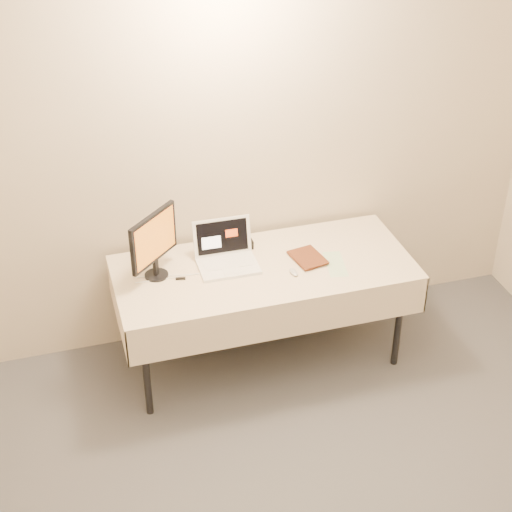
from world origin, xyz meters
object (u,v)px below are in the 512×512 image
object	(u,v)px
table	(264,275)
laptop	(226,254)
monitor	(154,241)
book	(296,247)

from	to	relation	value
table	laptop	distance (m)	0.27
laptop	monitor	bearing A→B (deg)	-175.71
monitor	book	distance (m)	0.88
table	book	bearing A→B (deg)	-5.59
laptop	table	bearing A→B (deg)	-26.58
monitor	book	size ratio (longest dim) A/B	1.80
monitor	book	xyz separation A→B (m)	(0.86, -0.11, -0.13)
table	monitor	world-z (taller)	monitor
laptop	monitor	world-z (taller)	monitor
table	book	size ratio (longest dim) A/B	7.80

